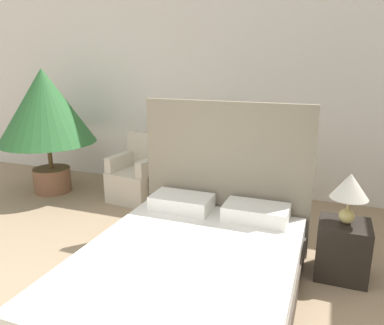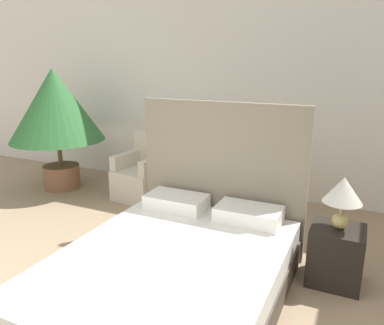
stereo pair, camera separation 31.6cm
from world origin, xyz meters
TOP-DOWN VIEW (x-y plane):
  - wall_back at (0.00, 3.92)m, footprint 10.00×0.06m
  - bed at (0.56, 1.35)m, footprint 1.65×2.14m
  - armchair_near_window_left at (-0.88, 3.09)m, footprint 0.64×0.65m
  - armchair_near_window_right at (0.01, 3.10)m, footprint 0.61×0.61m
  - potted_palm at (-2.16, 2.95)m, footprint 1.31×1.31m
  - nightstand at (1.68, 2.08)m, footprint 0.42×0.40m
  - table_lamp at (1.68, 2.08)m, footprint 0.31×0.31m
  - side_table at (-0.44, 3.02)m, footprint 0.40×0.40m

SIDE VIEW (x-z plane):
  - side_table at x=-0.44m, z-range 0.00..0.41m
  - nightstand at x=1.68m, z-range 0.00..0.49m
  - bed at x=0.56m, z-range -0.46..0.99m
  - armchair_near_window_left at x=-0.88m, z-range -0.15..0.71m
  - armchair_near_window_right at x=0.01m, z-range -0.15..0.71m
  - table_lamp at x=1.68m, z-range 0.58..1.01m
  - potted_palm at x=-2.16m, z-range 0.30..2.02m
  - wall_back at x=0.00m, z-range 0.00..2.90m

